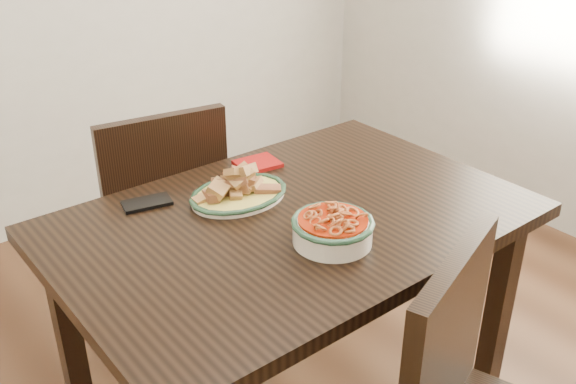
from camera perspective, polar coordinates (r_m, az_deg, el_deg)
dining_table at (r=1.75m, az=0.41°, el=-4.74°), size 1.24×0.83×0.75m
chair_far at (r=2.28m, az=-11.32°, el=-1.77°), size 0.48×0.48×0.89m
fish_plate at (r=1.77m, az=-4.44°, el=0.72°), size 0.28×0.22×0.11m
noodle_bowl at (r=1.57m, az=4.00°, el=-3.11°), size 0.21×0.21×0.08m
smartphone at (r=1.79m, az=-12.44°, el=-0.95°), size 0.14×0.10×0.01m
napkin at (r=1.98m, az=-2.72°, el=2.53°), size 0.14×0.12×0.01m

